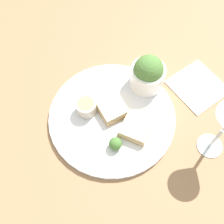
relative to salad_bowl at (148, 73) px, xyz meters
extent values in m
plane|color=#93704C|center=(0.09, -0.10, -0.06)|extent=(4.00, 4.00, 0.00)
cylinder|color=silver|center=(0.09, -0.10, -0.05)|extent=(0.33, 0.33, 0.01)
cylinder|color=white|center=(0.00, 0.00, -0.01)|extent=(0.09, 0.09, 0.06)
sphere|color=#4C7A38|center=(0.00, 0.00, 0.02)|extent=(0.08, 0.08, 0.08)
cylinder|color=beige|center=(0.07, -0.17, -0.03)|extent=(0.05, 0.05, 0.04)
cylinder|color=tan|center=(0.07, -0.17, -0.02)|extent=(0.04, 0.04, 0.01)
cube|color=tan|center=(0.07, -0.10, -0.04)|extent=(0.10, 0.10, 0.02)
cube|color=#F4E5C1|center=(0.07, -0.10, -0.02)|extent=(0.10, 0.09, 0.01)
cube|color=tan|center=(0.14, -0.05, -0.04)|extent=(0.10, 0.10, 0.02)
cube|color=#F4E5C1|center=(0.14, -0.05, -0.02)|extent=(0.09, 0.09, 0.01)
cylinder|color=silver|center=(0.19, 0.13, -0.06)|extent=(0.06, 0.06, 0.01)
cylinder|color=silver|center=(0.19, 0.13, -0.01)|extent=(0.01, 0.01, 0.09)
sphere|color=#477533|center=(0.17, -0.10, -0.03)|extent=(0.03, 0.03, 0.03)
cube|color=beige|center=(0.02, 0.15, -0.06)|extent=(0.18, 0.18, 0.01)
camera|label=1|loc=(0.42, -0.14, 0.60)|focal=45.00mm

